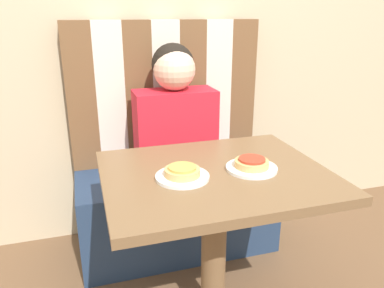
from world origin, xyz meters
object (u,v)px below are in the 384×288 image
at_px(person, 175,111).
at_px(plate_right, 251,168).
at_px(pizza_left, 182,171).
at_px(pizza_right, 252,163).
at_px(plate_left, 182,177).

height_order(person, plate_right, person).
height_order(pizza_left, pizza_right, same).
distance_m(person, pizza_right, 0.65).
bearing_deg(plate_left, pizza_right, -0.00).
relative_size(pizza_left, pizza_right, 1.00).
relative_size(person, plate_left, 3.49).
bearing_deg(plate_left, pizza_left, -90.00).
bearing_deg(pizza_left, pizza_right, 0.00).
bearing_deg(person, plate_left, -102.04).
xyz_separation_m(person, pizza_right, (0.13, -0.63, -0.05)).
relative_size(plate_left, pizza_left, 1.51).
distance_m(plate_left, pizza_left, 0.02).
bearing_deg(pizza_right, plate_left, 180.00).
height_order(person, plate_left, person).
bearing_deg(pizza_right, person, 102.04).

